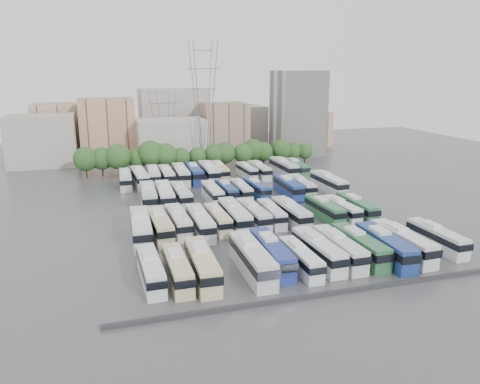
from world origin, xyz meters
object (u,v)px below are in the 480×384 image
object	(u,v)px
bus_r0_s5	(272,253)
bus_r0_s9	(359,246)
bus_r1_s11	(341,209)
bus_r0_s11	(402,242)
bus_r0_s7	(318,250)
bus_r1_s5	(235,215)
apartment_tower	(298,113)
bus_r2_s1	(148,196)
bus_r0_s2	(202,264)
bus_r0_s0	(151,270)
bus_r2_s3	(181,195)
bus_r3_s4	(181,174)
bus_r2_s7	(241,190)
bus_r3_s0	(125,179)
bus_r0_s4	(252,258)
bus_r1_s6	(253,214)
bus_r3_s10	(259,170)
electricity_pylon	(204,98)
bus_r3_s7	(219,171)
bus_r1_s4	(218,219)
bus_r3_s13	(296,167)
bus_r2_s6	(226,191)
bus_r2_s13	(328,183)
bus_r1_s0	(141,227)
bus_r1_s1	(160,225)
bus_r0_s8	(339,248)
bus_r1_s2	(178,221)
bus_r3_s6	(209,172)
bus_r3_s3	(167,175)
bus_r1_s10	(324,209)
bus_r2_s2	(165,195)
bus_r1_s8	(291,213)
bus_r3_s1	(140,177)
bus_r1_s3	(200,222)
bus_r2_s5	(213,193)
bus_r0_s10	(385,246)
bus_r2_s11	(301,186)
bus_r1_s12	(357,207)
bus_r3_s5	(194,173)
bus_r0_s1	(177,268)
bus_r2_s10	(288,187)
bus_r3_s9	(247,171)

from	to	relation	value
bus_r0_s5	bus_r0_s9	size ratio (longest dim) A/B	1.03
bus_r1_s11	bus_r0_s11	bearing A→B (deg)	-92.70
bus_r0_s7	bus_r1_s5	size ratio (longest dim) A/B	0.95
apartment_tower	bus_r2_s1	distance (m)	70.26
bus_r0_s2	bus_r0_s11	xyz separation A→B (m)	(29.87, -0.62, -0.00)
bus_r0_s0	bus_r2_s3	world-z (taller)	bus_r2_s3
bus_r3_s4	bus_r1_s5	bearing A→B (deg)	-83.30
bus_r2_s7	bus_r3_s0	xyz separation A→B (m)	(-22.99, 16.56, 0.17)
bus_r0_s4	bus_r1_s6	bearing A→B (deg)	71.99
bus_r0_s0	bus_r2_s1	xyz separation A→B (m)	(3.47, 35.32, 0.27)
bus_r3_s10	bus_r0_s11	bearing A→B (deg)	-87.65
electricity_pylon	bus_r3_s7	size ratio (longest dim) A/B	2.69
bus_r1_s4	bus_r2_s7	xyz separation A→B (m)	(9.67, 17.91, -0.05)
bus_r3_s0	bus_r3_s13	size ratio (longest dim) A/B	0.99
bus_r2_s6	bus_r2_s13	world-z (taller)	bus_r2_s13
bus_r1_s0	bus_r1_s1	xyz separation A→B (m)	(3.09, 0.64, -0.13)
bus_r0_s8	bus_r3_s13	size ratio (longest dim) A/B	1.01
bus_r1_s1	bus_r1_s11	size ratio (longest dim) A/B	1.15
bus_r0_s11	bus_r1_s2	size ratio (longest dim) A/B	1.08
bus_r2_s13	bus_r3_s6	distance (m)	29.37
electricity_pylon	bus_r1_s2	distance (m)	59.91
bus_r3_s13	bus_r1_s1	bearing A→B (deg)	-136.85
bus_r3_s4	bus_r0_s9	bearing A→B (deg)	-71.46
bus_r0_s5	bus_r3_s13	size ratio (longest dim) A/B	1.06
bus_r3_s3	bus_r3_s7	xyz separation A→B (m)	(13.24, 0.58, 0.08)
bus_r1_s2	bus_r1_s6	distance (m)	13.18
bus_r1_s10	bus_r2_s2	distance (m)	31.83
bus_r2_s1	bus_r1_s2	bearing A→B (deg)	-76.96
bus_r1_s2	bus_r1_s8	size ratio (longest dim) A/B	0.98
bus_r3_s1	bus_r3_s13	size ratio (longest dim) A/B	1.06
bus_r0_s11	bus_r2_s2	xyz separation A→B (m)	(-29.68, 36.38, 0.03)
electricity_pylon	bus_r0_s7	distance (m)	75.49
bus_r1_s3	bus_r2_s5	bearing A→B (deg)	70.60
bus_r0_s10	bus_r3_s10	xyz separation A→B (m)	(0.08, 55.07, -0.20)
bus_r3_s3	bus_r3_s10	world-z (taller)	bus_r3_s3
bus_r2_s11	bus_r1_s0	bearing A→B (deg)	-150.97
bus_r0_s2	bus_r3_s4	distance (m)	54.47
bus_r1_s12	bus_r3_s3	size ratio (longest dim) A/B	0.99
bus_r1_s11	bus_r3_s5	world-z (taller)	bus_r3_s5
bus_r0_s2	bus_r3_s0	xyz separation A→B (m)	(-6.52, 53.08, -0.14)
bus_r3_s10	bus_r3_s5	bearing A→B (deg)	177.07
bus_r2_s13	bus_r3_s0	distance (m)	46.42
bus_r0_s1	bus_r2_s5	xyz separation A→B (m)	(13.27, 35.66, -0.04)
bus_r1_s12	bus_r0_s11	bearing A→B (deg)	-99.99
apartment_tower	bus_r0_s9	size ratio (longest dim) A/B	2.06
bus_r2_s10	bus_r2_s5	bearing A→B (deg)	178.59
bus_r0_s7	bus_r3_s9	world-z (taller)	bus_r0_s7
bus_r2_s13	bus_r0_s11	bearing A→B (deg)	-101.51
bus_r1_s2	bus_r3_s4	bearing A→B (deg)	78.15
electricity_pylon	bus_r0_s8	xyz separation A→B (m)	(2.89, -73.73, -16.75)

